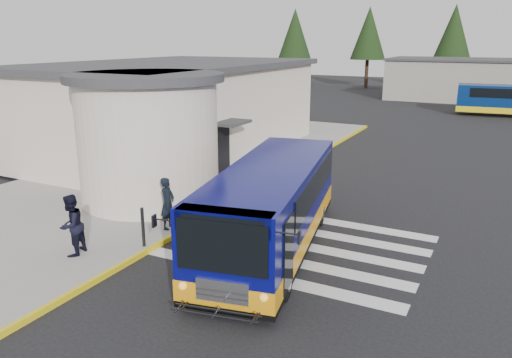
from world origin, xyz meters
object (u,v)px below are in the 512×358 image
at_px(transit_bus, 271,211).
at_px(far_bus_a, 512,99).
at_px(pedestrian_a, 168,203).
at_px(pedestrian_b, 71,225).
at_px(bollard, 143,227).

bearing_deg(transit_bus, far_bus_a, 68.92).
height_order(transit_bus, pedestrian_a, transit_bus).
bearing_deg(pedestrian_a, far_bus_a, -25.37).
height_order(pedestrian_a, pedestrian_b, pedestrian_b).
xyz_separation_m(pedestrian_a, far_bus_a, (9.52, 33.35, 0.39)).
distance_m(pedestrian_a, far_bus_a, 34.69).
bearing_deg(pedestrian_b, transit_bus, 111.91).
xyz_separation_m(pedestrian_b, bollard, (1.41, 1.41, -0.29)).
bearing_deg(pedestrian_b, pedestrian_a, 146.22).
distance_m(transit_bus, far_bus_a, 33.61).
height_order(pedestrian_a, far_bus_a, far_bus_a).
height_order(pedestrian_b, bollard, pedestrian_b).
distance_m(pedestrian_a, bollard, 1.58).
bearing_deg(pedestrian_a, pedestrian_b, 148.85).
xyz_separation_m(transit_bus, far_bus_a, (5.92, 33.08, 0.16)).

